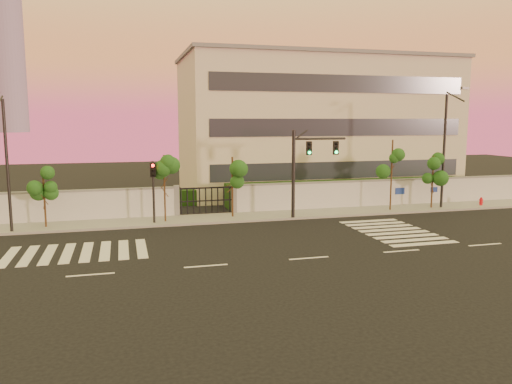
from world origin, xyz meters
TOP-DOWN VIEW (x-y plane):
  - ground at (0.00, 0.00)m, footprint 120.00×120.00m
  - sidewalk at (0.00, 10.50)m, footprint 60.00×3.00m
  - perimeter_wall at (0.10, 12.00)m, footprint 60.00×0.36m
  - hedge_row at (1.17, 14.74)m, footprint 41.00×4.25m
  - institutional_building at (9.00, 21.99)m, footprint 24.40×12.40m
  - distant_skyscraper at (-65.00, 280.00)m, footprint 16.00×16.00m
  - road_markings at (-1.58, 3.76)m, footprint 57.00×7.62m
  - street_tree_b at (-13.09, 10.27)m, footprint 1.44×1.15m
  - street_tree_c at (-5.93, 10.07)m, footprint 1.35×1.07m
  - street_tree_d at (-1.40, 10.56)m, footprint 1.56×1.24m
  - street_tree_e at (10.17, 10.04)m, footprint 1.40×1.11m
  - street_tree_f at (13.61, 10.08)m, footprint 1.45×1.16m
  - traffic_signal_main at (3.14, 9.14)m, footprint 3.76×0.37m
  - traffic_signal_secondary at (-6.66, 9.80)m, footprint 0.32×0.32m
  - streetlight_west at (-14.87, 9.29)m, footprint 0.49×1.96m
  - streetlight_east at (14.37, 9.79)m, footprint 0.53×2.12m
  - fire_hydrant at (17.87, 9.96)m, footprint 0.29×0.28m

SIDE VIEW (x-z plane):
  - ground at x=0.00m, z-range 0.00..0.00m
  - road_markings at x=-1.58m, z-range 0.00..0.02m
  - sidewalk at x=0.00m, z-range 0.00..0.15m
  - fire_hydrant at x=17.87m, z-range 0.00..0.76m
  - hedge_row at x=1.17m, z-range -0.08..1.72m
  - perimeter_wall at x=0.10m, z-range -0.03..2.17m
  - traffic_signal_secondary at x=-6.66m, z-range 0.55..4.60m
  - street_tree_b at x=-13.09m, z-range 0.88..4.61m
  - street_tree_f at x=13.61m, z-range 0.94..4.92m
  - street_tree_d at x=-1.40m, z-range 0.99..5.15m
  - street_tree_c at x=-5.93m, z-range 1.04..5.44m
  - traffic_signal_main at x=3.14m, z-range 0.78..6.72m
  - street_tree_e at x=10.17m, z-range 1.22..6.42m
  - streetlight_west at x=-14.87m, z-range 0.33..8.47m
  - streetlight_east at x=14.37m, z-range 0.36..9.18m
  - institutional_building at x=9.00m, z-range 0.03..12.28m
  - distant_skyscraper at x=-65.00m, z-range 2.98..120.98m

